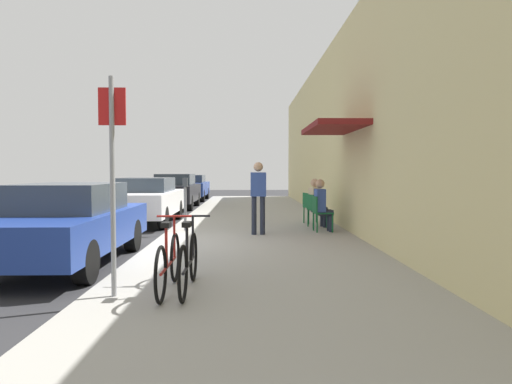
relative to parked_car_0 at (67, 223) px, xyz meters
The scene contains 17 objects.
ground_plane 2.08m from the parked_car_0, 55.63° to the left, with size 60.00×60.00×0.00m, color #2D2D30.
sidewalk_slab 4.97m from the parked_car_0, 47.13° to the left, with size 4.50×32.00×0.12m, color #9E9B93.
building_facade 7.06m from the parked_car_0, 32.08° to the left, with size 1.40×32.00×5.42m.
parked_car_0 is the anchor object (origin of this frame).
parked_car_1 6.17m from the parked_car_0, 90.00° to the left, with size 1.80×4.40×1.41m.
parked_car_2 12.15m from the parked_car_0, 90.00° to the left, with size 1.80×4.40×1.49m.
parked_car_3 17.53m from the parked_car_0, 90.00° to the left, with size 1.80×4.40×1.40m.
parking_meter 3.95m from the parked_car_0, 66.87° to the left, with size 0.12×0.10×1.32m.
street_sign 3.04m from the parked_car_0, 58.78° to the right, with size 0.32×0.06×2.60m.
bicycle_0 3.12m from the parked_car_0, 47.14° to the right, with size 0.46×1.71×0.90m.
bicycle_1 3.27m from the parked_car_0, 43.58° to the right, with size 0.46×1.71×0.90m.
cafe_chair_0 5.93m from the parked_car_0, 34.43° to the left, with size 0.47×0.47×0.87m.
seated_patron_0 5.98m from the parked_car_0, 34.14° to the left, with size 0.45×0.38×1.29m.
cafe_chair_1 6.47m from the parked_car_0, 40.90° to the left, with size 0.53×0.53×0.87m.
seated_patron_1 6.52m from the parked_car_0, 40.66° to the left, with size 0.49×0.44×1.29m.
cafe_chair_2 7.09m from the parked_car_0, 46.38° to the left, with size 0.53×0.53×0.87m.
pedestrian_standing 4.42m from the parked_car_0, 40.31° to the left, with size 0.36×0.22×1.70m.
Camera 1 is at (1.98, -9.58, 1.61)m, focal length 32.54 mm.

